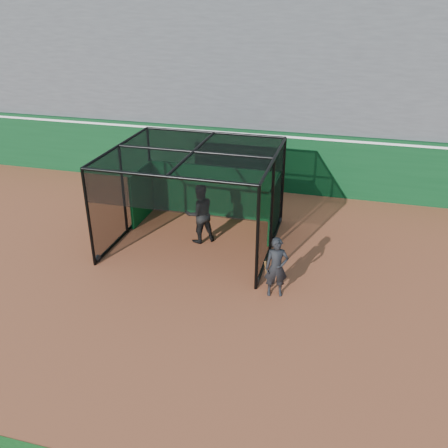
# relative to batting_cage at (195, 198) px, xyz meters

# --- Properties ---
(ground) EXTENTS (120.00, 120.00, 0.00)m
(ground) POSITION_rel_batting_cage_xyz_m (0.63, -3.30, -1.53)
(ground) COLOR brown
(ground) RESTS_ON ground
(outfield_wall) EXTENTS (50.00, 0.50, 2.50)m
(outfield_wall) POSITION_rel_batting_cage_xyz_m (0.63, 5.20, -0.25)
(outfield_wall) COLOR #0A3818
(outfield_wall) RESTS_ON ground
(grandstand) EXTENTS (50.00, 7.85, 8.95)m
(grandstand) POSITION_rel_batting_cage_xyz_m (0.63, 8.97, 2.94)
(grandstand) COLOR #4C4C4F
(grandstand) RESTS_ON ground
(batting_cage) EXTENTS (5.06, 4.59, 3.07)m
(batting_cage) POSITION_rel_batting_cage_xyz_m (0.00, 0.00, 0.00)
(batting_cage) COLOR black
(batting_cage) RESTS_ON ground
(batter) EXTENTS (1.22, 1.18, 1.99)m
(batter) POSITION_rel_batting_cage_xyz_m (0.14, 0.04, -0.54)
(batter) COLOR black
(batter) RESTS_ON ground
(on_deck_player) EXTENTS (0.70, 0.55, 1.71)m
(on_deck_player) POSITION_rel_batting_cage_xyz_m (3.05, -2.40, -0.68)
(on_deck_player) COLOR black
(on_deck_player) RESTS_ON ground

